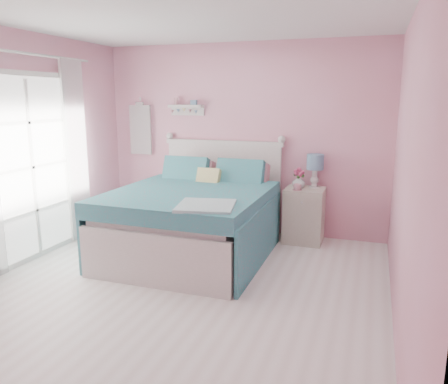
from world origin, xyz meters
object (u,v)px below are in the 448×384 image
Objects in this scene: vase at (299,182)px; teacup at (297,187)px; nightstand at (304,215)px; bed at (195,219)px; table_lamp at (315,164)px.

teacup is (0.01, -0.14, -0.05)m from vase.
nightstand is 0.45m from vase.
bed is at bearing -142.58° from vase.
table_lamp is at bearing 53.46° from teacup.
nightstand is (1.19, 0.84, -0.06)m from bed.
nightstand is at bearing -133.00° from table_lamp.
vase is at bearing 179.21° from nightstand.
nightstand is at bearing 36.04° from bed.
bed is at bearing -147.49° from teacup.
bed is at bearing -143.64° from table_lamp.
table_lamp is (0.10, 0.11, 0.66)m from nightstand.
table_lamp is 4.34× the size of teacup.
teacup reaches higher than nightstand.
table_lamp is at bearing 47.00° from nightstand.
nightstand is at bearing -0.79° from vase.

